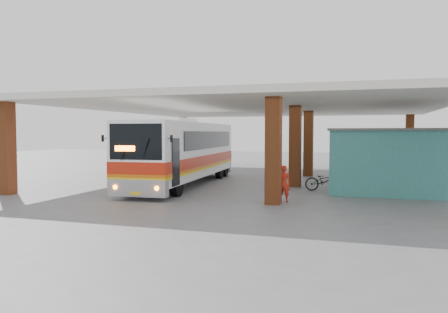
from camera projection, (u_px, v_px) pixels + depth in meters
name	position (u px, v px, depth m)	size (l,w,h in m)	color
ground	(225.00, 192.00, 21.54)	(90.00, 90.00, 0.00)	#515154
brick_columns	(273.00, 145.00, 25.75)	(20.10, 21.60, 4.35)	#9A4A21
canopy_roof	(264.00, 107.00, 27.33)	(21.00, 23.00, 0.30)	silver
shop_building	(383.00, 158.00, 23.00)	(5.20, 8.20, 3.11)	#2E7363
coach_bus	(184.00, 152.00, 24.23)	(3.55, 12.79, 3.68)	white
motorcycle	(325.00, 180.00, 21.74)	(0.69, 1.99, 1.05)	black
pedestrian	(284.00, 183.00, 18.31)	(0.56, 0.37, 1.55)	red
red_chair	(338.00, 176.00, 26.09)	(0.39, 0.39, 0.71)	red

